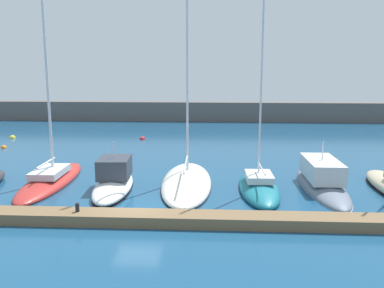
{
  "coord_description": "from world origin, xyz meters",
  "views": [
    {
      "loc": [
        4.18,
        -21.23,
        7.78
      ],
      "look_at": [
        2.77,
        3.49,
        3.14
      ],
      "focal_mm": 38.96,
      "sensor_mm": 36.0,
      "label": 1
    }
  ],
  "objects": [
    {
      "name": "ground_plane",
      "position": [
        0.0,
        0.0,
        0.0
      ],
      "size": [
        120.0,
        120.0,
        0.0
      ],
      "primitive_type": "plane",
      "color": "navy"
    },
    {
      "name": "dock_pier",
      "position": [
        0.0,
        -1.62,
        0.28
      ],
      "size": [
        38.61,
        1.42,
        0.57
      ],
      "primitive_type": "cube",
      "color": "brown",
      "rests_on": "ground_plane"
    },
    {
      "name": "breakwater_seawall",
      "position": [
        0.0,
        38.58,
        1.36
      ],
      "size": [
        108.0,
        2.51,
        2.73
      ],
      "primitive_type": "cube",
      "color": "#5B5651",
      "rests_on": "ground_plane"
    },
    {
      "name": "sailboat_red_third",
      "position": [
        -6.86,
        5.33,
        0.29
      ],
      "size": [
        2.82,
        10.16,
        15.23
      ],
      "rotation": [
        0.0,
        0.0,
        1.59
      ],
      "color": "#B72D28",
      "rests_on": "ground_plane"
    },
    {
      "name": "motorboat_white_fourth",
      "position": [
        -2.24,
        3.99,
        0.58
      ],
      "size": [
        2.71,
        7.32,
        3.27
      ],
      "rotation": [
        0.0,
        0.0,
        1.63
      ],
      "color": "white",
      "rests_on": "ground_plane"
    },
    {
      "name": "sailboat_ivory_fifth",
      "position": [
        2.31,
        5.37,
        0.22
      ],
      "size": [
        3.59,
        10.65,
        18.35
      ],
      "rotation": [
        0.0,
        0.0,
        1.6
      ],
      "color": "silver",
      "rests_on": "ground_plane"
    },
    {
      "name": "sailboat_teal_sixth",
      "position": [
        6.95,
        4.25,
        0.3
      ],
      "size": [
        2.57,
        7.83,
        14.02
      ],
      "rotation": [
        0.0,
        0.0,
        1.59
      ],
      "color": "#19707F",
      "rests_on": "ground_plane"
    },
    {
      "name": "motorboat_slate_seventh",
      "position": [
        11.13,
        5.49,
        0.41
      ],
      "size": [
        2.58,
        10.08,
        3.44
      ],
      "rotation": [
        0.0,
        0.0,
        1.58
      ],
      "color": "slate",
      "rests_on": "ground_plane"
    },
    {
      "name": "mooring_buoy_orange",
      "position": [
        -16.19,
        17.03,
        0.0
      ],
      "size": [
        0.58,
        0.58,
        0.58
      ],
      "primitive_type": "sphere",
      "color": "orange",
      "rests_on": "ground_plane"
    },
    {
      "name": "mooring_buoy_red",
      "position": [
        -3.68,
        22.59,
        0.0
      ],
      "size": [
        0.61,
        0.61,
        0.61
      ],
      "primitive_type": "sphere",
      "color": "red",
      "rests_on": "ground_plane"
    },
    {
      "name": "mooring_buoy_yellow",
      "position": [
        -18.06,
        22.55,
        0.0
      ],
      "size": [
        0.65,
        0.65,
        0.65
      ],
      "primitive_type": "sphere",
      "color": "yellow",
      "rests_on": "ground_plane"
    },
    {
      "name": "dock_bollard",
      "position": [
        -2.72,
        -1.62,
        0.79
      ],
      "size": [
        0.2,
        0.2,
        0.44
      ],
      "primitive_type": "cylinder",
      "color": "black",
      "rests_on": "dock_pier"
    }
  ]
}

